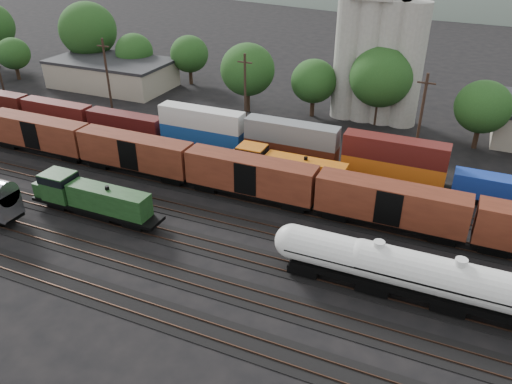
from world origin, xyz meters
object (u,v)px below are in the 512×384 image
at_px(grain_silo, 378,48).
at_px(green_locomotive, 88,197).
at_px(orange_locomotive, 283,167).
at_px(tank_car_a, 376,264).

bearing_deg(grain_silo, green_locomotive, -117.28).
bearing_deg(orange_locomotive, grain_silo, 79.41).
relative_size(green_locomotive, tank_car_a, 0.85).
xyz_separation_m(orange_locomotive, grain_silo, (4.86, 26.00, 8.94)).
bearing_deg(tank_car_a, grain_silo, 102.67).
bearing_deg(green_locomotive, orange_locomotive, 42.65).
relative_size(green_locomotive, grain_silo, 0.53).
xyz_separation_m(green_locomotive, orange_locomotive, (16.28, 15.00, -0.04)).
bearing_deg(tank_car_a, green_locomotive, -180.00).
height_order(green_locomotive, orange_locomotive, green_locomotive).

